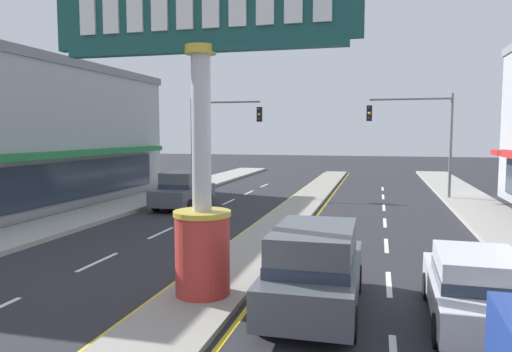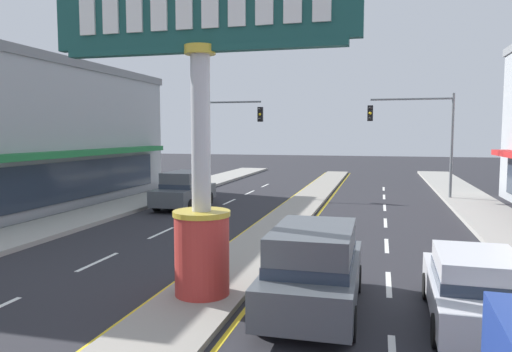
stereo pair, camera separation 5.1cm
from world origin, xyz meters
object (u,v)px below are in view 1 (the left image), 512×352
Objects in this scene: suv_far_right_lane at (184,189)px; suv_near_left_lane at (314,267)px; traffic_light_right_side at (419,127)px; traffic_light_left_side at (217,128)px; storefront_left at (0,134)px; sedan_kerb_right at (476,288)px; district_sign at (201,132)px.

suv_far_right_lane and suv_near_left_lane have the same top height.
traffic_light_right_side reaches higher than suv_near_left_lane.
traffic_light_left_side is at bearing 92.61° from suv_far_right_lane.
traffic_light_left_side is at bearing 41.24° from storefront_left.
storefront_left is 23.30m from traffic_light_right_side.
traffic_light_left_side reaches higher than suv_near_left_lane.
sedan_kerb_right is at bearing -27.20° from storefront_left.
traffic_light_right_side is 14.05m from suv_far_right_lane.
suv_near_left_lane is 1.06× the size of sedan_kerb_right.
suv_far_right_lane is (-5.94, 12.96, -2.97)m from district_sign.
traffic_light_left_side is 1.43× the size of sedan_kerb_right.
traffic_light_right_side reaches higher than suv_far_right_lane.
traffic_light_left_side is at bearing 114.67° from suv_near_left_lane.
suv_near_left_lane is (-3.58, -19.27, -3.26)m from traffic_light_right_side.
traffic_light_left_side is at bearing 107.93° from district_sign.
suv_near_left_lane is at bearing -1.47° from district_sign.
traffic_light_left_side reaches higher than suv_far_right_lane.
suv_far_right_lane is at bearing 123.37° from suv_near_left_lane.
storefront_left is 21.54m from suv_near_left_lane.
suv_far_right_lane is at bearing 11.33° from storefront_left.
district_sign is 1.61× the size of suv_far_right_lane.
district_sign is at bearing 178.53° from suv_near_left_lane.
traffic_light_left_side is (-6.23, 19.24, 0.29)m from district_sign.
district_sign is 14.57m from suv_far_right_lane.
traffic_light_left_side is 1.00× the size of traffic_light_right_side.
suv_near_left_lane is at bearing -179.44° from sedan_kerb_right.
traffic_light_right_side is at bearing 27.13° from suv_far_right_lane.
sedan_kerb_right is at bearing -0.34° from district_sign.
storefront_left reaches higher than suv_near_left_lane.
traffic_light_right_side is 19.54m from sedan_kerb_right.
traffic_light_right_side is 1.35× the size of suv_far_right_lane.
sedan_kerb_right is (12.17, -19.27, -3.46)m from traffic_light_left_side.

